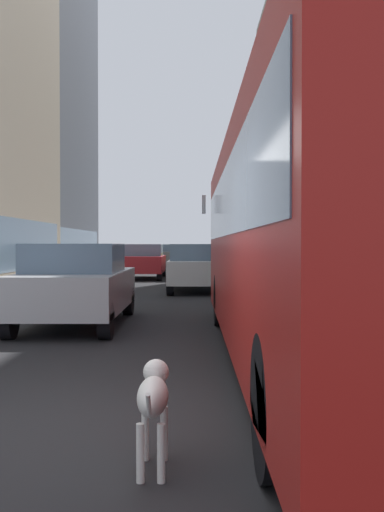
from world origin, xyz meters
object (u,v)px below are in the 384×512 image
(car_yellow_taxi, at_px, (192,256))
(car_silver_sedan, at_px, (74,284))
(car_red_coupe, at_px, (141,261))
(car_white_van, at_px, (193,267))
(transit_bus, at_px, (315,232))
(car_black_suv, at_px, (192,259))
(dalmatian_dog, at_px, (151,396))
(car_grey_wagon, at_px, (160,255))

(car_yellow_taxi, bearing_deg, car_silver_sedan, -94.66)
(car_yellow_taxi, xyz_separation_m, car_red_coupe, (-2.40, -13.23, -0.00))
(car_white_van, bearing_deg, transit_bus, -82.62)
(car_red_coupe, bearing_deg, car_black_suv, 64.06)
(car_black_suv, bearing_deg, dalmatian_dog, -90.79)
(transit_bus, xyz_separation_m, car_red_coupe, (-4.00, 19.78, -0.95))
(car_silver_sedan, distance_m, car_black_suv, 21.29)
(car_red_coupe, xyz_separation_m, car_black_suv, (2.40, 4.93, -0.00))
(car_grey_wagon, relative_size, car_white_van, 1.01)
(car_red_coupe, height_order, dalmatian_dog, car_red_coupe)
(car_black_suv, xyz_separation_m, dalmatian_dog, (-0.40, -28.64, -0.31))
(car_yellow_taxi, bearing_deg, car_red_coupe, -100.28)
(car_white_van, bearing_deg, dalmatian_dog, -91.39)
(car_grey_wagon, height_order, car_black_suv, same)
(car_silver_sedan, xyz_separation_m, car_white_van, (2.40, 8.78, 0.00))
(car_grey_wagon, relative_size, dalmatian_dog, 4.95)
(car_black_suv, relative_size, dalmatian_dog, 4.43)
(car_silver_sedan, relative_size, car_red_coupe, 1.00)
(car_silver_sedan, bearing_deg, transit_bus, -41.68)
(car_yellow_taxi, bearing_deg, car_white_van, -90.00)
(transit_bus, xyz_separation_m, dalmatian_dog, (-2.00, -3.92, -1.26))
(car_red_coupe, bearing_deg, car_silver_sedan, -90.00)
(car_red_coupe, bearing_deg, car_grey_wagon, 90.00)
(car_red_coupe, bearing_deg, transit_bus, -78.57)
(car_white_van, height_order, dalmatian_dog, car_white_van)
(car_grey_wagon, height_order, car_white_van, same)
(car_grey_wagon, bearing_deg, car_black_suv, -79.35)
(car_silver_sedan, height_order, dalmatian_dog, car_silver_sedan)
(car_yellow_taxi, xyz_separation_m, car_white_van, (0.00, -20.67, -0.00))
(car_grey_wagon, bearing_deg, car_yellow_taxi, -61.77)
(transit_bus, distance_m, car_silver_sedan, 5.44)
(car_grey_wagon, relative_size, car_yellow_taxi, 1.01)
(car_grey_wagon, relative_size, car_silver_sedan, 1.09)
(car_yellow_taxi, distance_m, car_white_van, 20.67)
(car_silver_sedan, xyz_separation_m, car_red_coupe, (-0.00, 16.22, 0.00))
(transit_bus, height_order, car_red_coupe, transit_bus)
(car_silver_sedan, bearing_deg, car_grey_wagon, 90.00)
(car_silver_sedan, height_order, car_red_coupe, same)
(car_yellow_taxi, relative_size, car_white_van, 0.99)
(car_yellow_taxi, distance_m, car_black_suv, 8.29)
(car_red_coupe, height_order, car_white_van, same)
(car_grey_wagon, distance_m, car_white_van, 25.25)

